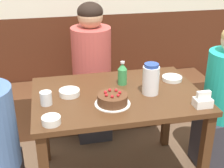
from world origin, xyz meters
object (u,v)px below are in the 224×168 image
object	(u,v)px
napkin_holder	(203,101)
bowl_rice_small	(69,93)
bowl_side_dish	(51,120)
person_pale_blue_shirt	(92,75)
glass_tumbler_short	(46,98)
bench_seat	(98,103)
birthday_cake	(113,99)
water_pitcher	(151,79)
bowl_soup_white	(172,78)
glass_water_tall	(152,70)
soju_bottle	(122,74)
person_grey_tee	(224,105)

from	to	relation	value
napkin_holder	bowl_rice_small	xyz separation A→B (m)	(-0.80, 0.34, -0.02)
bowl_side_dish	person_pale_blue_shirt	distance (m)	1.03
bowl_side_dish	glass_tumbler_short	size ratio (longest dim) A/B	1.25
bench_seat	birthday_cake	xyz separation A→B (m)	(-0.07, -0.98, 0.55)
water_pitcher	bowl_soup_white	bearing A→B (deg)	37.49
glass_tumbler_short	bowl_soup_white	bearing A→B (deg)	11.54
birthday_cake	glass_water_tall	bearing A→B (deg)	44.43
napkin_holder	bowl_rice_small	distance (m)	0.87
bench_seat	person_pale_blue_shirt	distance (m)	0.44
soju_bottle	glass_water_tall	size ratio (longest dim) A/B	1.87
bowl_soup_white	soju_bottle	bearing A→B (deg)	178.64
napkin_holder	person_grey_tee	xyz separation A→B (m)	(0.35, 0.29, -0.22)
birthday_cake	bowl_soup_white	distance (m)	0.59
glass_tumbler_short	bowl_rice_small	bearing A→B (deg)	32.45
birthday_cake	water_pitcher	bearing A→B (deg)	19.35
glass_water_tall	person_grey_tee	xyz separation A→B (m)	(0.51, -0.24, -0.23)
birthday_cake	soju_bottle	bearing A→B (deg)	64.78
bench_seat	water_pitcher	xyz separation A→B (m)	(0.22, -0.88, 0.62)
birthday_cake	bowl_soup_white	size ratio (longest dim) A/B	1.56
birthday_cake	water_pitcher	world-z (taller)	water_pitcher
bench_seat	napkin_holder	size ratio (longest dim) A/B	19.93
person_pale_blue_shirt	birthday_cake	bearing A→B (deg)	0.87
bench_seat	person_grey_tee	distance (m)	1.23
glass_tumbler_short	person_pale_blue_shirt	size ratio (longest dim) A/B	0.07
bench_seat	water_pitcher	bearing A→B (deg)	-75.93
water_pitcher	bowl_side_dish	xyz separation A→B (m)	(-0.68, -0.25, -0.08)
birthday_cake	bowl_rice_small	bearing A→B (deg)	143.78
bowl_side_dish	soju_bottle	bearing A→B (deg)	40.05
bowl_side_dish	bench_seat	bearing A→B (deg)	68.03
napkin_holder	glass_water_tall	xyz separation A→B (m)	(-0.15, 0.53, 0.01)
birthday_cake	glass_tumbler_short	distance (m)	0.42
person_grey_tee	bowl_side_dish	bearing A→B (deg)	12.89
bench_seat	glass_water_tall	xyz separation A→B (m)	(0.33, -0.59, 0.56)
bowl_soup_white	birthday_cake	bearing A→B (deg)	-151.72
birthday_cake	soju_bottle	size ratio (longest dim) A/B	1.32
water_pitcher	bowl_rice_small	size ratio (longest dim) A/B	1.54
soju_bottle	bowl_rice_small	world-z (taller)	soju_bottle
water_pitcher	napkin_holder	size ratio (longest dim) A/B	1.96
bowl_rice_small	person_pale_blue_shirt	xyz separation A→B (m)	(0.24, 0.61, -0.14)
napkin_holder	glass_tumbler_short	world-z (taller)	napkin_holder
birthday_cake	bowl_soup_white	xyz separation A→B (m)	(0.52, 0.28, -0.02)
bowl_soup_white	glass_water_tall	xyz separation A→B (m)	(-0.13, 0.11, 0.03)
bowl_soup_white	bowl_rice_small	bearing A→B (deg)	-173.31
bowl_side_dish	glass_water_tall	world-z (taller)	glass_water_tall
glass_water_tall	water_pitcher	bearing A→B (deg)	-110.66
water_pitcher	soju_bottle	world-z (taller)	water_pitcher
water_pitcher	glass_tumbler_short	bearing A→B (deg)	-179.06
napkin_holder	bowl_soup_white	xyz separation A→B (m)	(-0.03, 0.43, -0.02)
napkin_holder	bowl_rice_small	bearing A→B (deg)	157.34
bowl_side_dish	person_grey_tee	size ratio (longest dim) A/B	0.09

